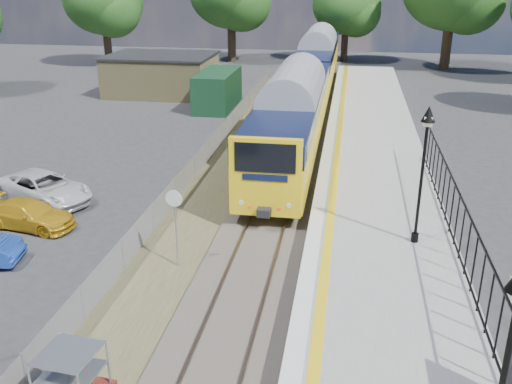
% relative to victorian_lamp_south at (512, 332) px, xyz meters
% --- Properties ---
extents(ground, '(120.00, 120.00, 0.00)m').
position_rel_victorian_lamp_south_xyz_m(ground, '(-5.50, 4.00, -4.30)').
color(ground, '#2D2D30').
rests_on(ground, ground).
extents(track_bed, '(5.90, 80.00, 0.29)m').
position_rel_victorian_lamp_south_xyz_m(track_bed, '(-5.97, 13.67, -4.21)').
color(track_bed, '#473F38').
rests_on(track_bed, ground).
extents(platform, '(5.00, 70.00, 0.90)m').
position_rel_victorian_lamp_south_xyz_m(platform, '(-1.30, 12.00, -3.85)').
color(platform, gray).
rests_on(platform, ground).
extents(platform_edge, '(0.90, 70.00, 0.01)m').
position_rel_victorian_lamp_south_xyz_m(platform_edge, '(-3.36, 12.00, -3.39)').
color(platform_edge, silver).
rests_on(platform_edge, platform).
extents(victorian_lamp_south, '(0.44, 0.44, 4.60)m').
position_rel_victorian_lamp_south_xyz_m(victorian_lamp_south, '(0.00, 0.00, 0.00)').
color(victorian_lamp_south, black).
rests_on(victorian_lamp_south, platform).
extents(victorian_lamp_north, '(0.44, 0.44, 4.60)m').
position_rel_victorian_lamp_south_xyz_m(victorian_lamp_north, '(-0.20, 10.00, 0.00)').
color(victorian_lamp_north, black).
rests_on(victorian_lamp_north, platform).
extents(palisade_fence, '(0.12, 26.00, 2.00)m').
position_rel_victorian_lamp_south_xyz_m(palisade_fence, '(1.05, 6.24, -2.46)').
color(palisade_fence, black).
rests_on(palisade_fence, platform).
extents(wire_fence, '(0.06, 52.00, 1.20)m').
position_rel_victorian_lamp_south_xyz_m(wire_fence, '(-9.70, 16.00, -3.70)').
color(wire_fence, '#999EA3').
rests_on(wire_fence, ground).
extents(outbuilding, '(10.80, 10.10, 3.12)m').
position_rel_victorian_lamp_south_xyz_m(outbuilding, '(-16.41, 35.21, -2.78)').
color(outbuilding, '#998A56').
rests_on(outbuilding, ground).
extents(tree_line, '(56.80, 43.80, 11.88)m').
position_rel_victorian_lamp_south_xyz_m(tree_line, '(-4.10, 46.00, 2.31)').
color(tree_line, '#332319').
rests_on(tree_line, ground).
extents(train, '(2.82, 40.83, 3.51)m').
position_rel_victorian_lamp_south_xyz_m(train, '(-5.50, 32.08, -1.96)').
color(train, yellow).
rests_on(train, ground).
extents(speed_sign, '(0.57, 0.12, 2.80)m').
position_rel_victorian_lamp_south_xyz_m(speed_sign, '(-8.00, 8.56, -2.39)').
color(speed_sign, '#999EA3').
rests_on(speed_sign, ground).
extents(car_yellow, '(3.88, 2.10, 1.07)m').
position_rel_victorian_lamp_south_xyz_m(car_yellow, '(-14.59, 10.74, -3.76)').
color(car_yellow, gold).
rests_on(car_yellow, ground).
extents(car_white, '(5.06, 3.83, 1.28)m').
position_rel_victorian_lamp_south_xyz_m(car_white, '(-15.31, 13.25, -3.66)').
color(car_white, silver).
rests_on(car_white, ground).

